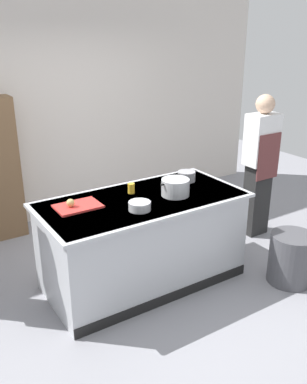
# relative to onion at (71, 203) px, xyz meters

# --- Properties ---
(ground_plane) EXTENTS (10.00, 10.00, 0.00)m
(ground_plane) POSITION_rel_onion_xyz_m (0.67, -0.14, -0.96)
(ground_plane) COLOR gray
(back_wall) EXTENTS (6.40, 0.12, 3.00)m
(back_wall) POSITION_rel_onion_xyz_m (0.67, 1.96, 0.54)
(back_wall) COLOR silver
(back_wall) RESTS_ON ground_plane
(counter_island) EXTENTS (1.98, 0.98, 0.90)m
(counter_island) POSITION_rel_onion_xyz_m (0.67, -0.14, -0.49)
(counter_island) COLOR #B7BABF
(counter_island) RESTS_ON ground_plane
(cutting_board) EXTENTS (0.40, 0.28, 0.02)m
(cutting_board) POSITION_rel_onion_xyz_m (0.06, -0.01, -0.05)
(cutting_board) COLOR red
(cutting_board) RESTS_ON counter_island
(onion) EXTENTS (0.07, 0.07, 0.07)m
(onion) POSITION_rel_onion_xyz_m (0.00, 0.00, 0.00)
(onion) COLOR tan
(onion) RESTS_ON cutting_board
(stock_pot) EXTENTS (0.34, 0.27, 0.16)m
(stock_pot) POSITION_rel_onion_xyz_m (0.98, -0.24, 0.03)
(stock_pot) COLOR #B7BABF
(stock_pot) RESTS_ON counter_island
(sauce_pan) EXTENTS (0.25, 0.19, 0.11)m
(sauce_pan) POSITION_rel_onion_xyz_m (1.31, 0.04, -0.00)
(sauce_pan) COLOR #99999E
(sauce_pan) RESTS_ON counter_island
(mixing_bowl) EXTENTS (0.20, 0.20, 0.08)m
(mixing_bowl) POSITION_rel_onion_xyz_m (0.50, -0.36, -0.02)
(mixing_bowl) COLOR #B7BABF
(mixing_bowl) RESTS_ON counter_island
(juice_cup) EXTENTS (0.07, 0.07, 0.10)m
(juice_cup) POSITION_rel_onion_xyz_m (0.65, 0.04, -0.01)
(juice_cup) COLOR yellow
(juice_cup) RESTS_ON counter_island
(trash_bin) EXTENTS (0.45, 0.45, 0.52)m
(trash_bin) POSITION_rel_onion_xyz_m (1.91, -0.95, -0.70)
(trash_bin) COLOR #4C4C51
(trash_bin) RESTS_ON ground_plane
(person_chef) EXTENTS (0.38, 0.25, 1.72)m
(person_chef) POSITION_rel_onion_xyz_m (2.41, 0.04, -0.04)
(person_chef) COLOR #252525
(person_chef) RESTS_ON ground_plane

